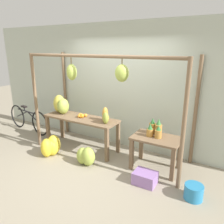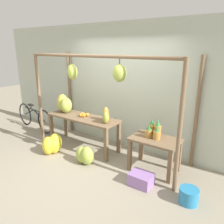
{
  "view_description": "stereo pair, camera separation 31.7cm",
  "coord_description": "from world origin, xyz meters",
  "px_view_note": "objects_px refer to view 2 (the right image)",
  "views": [
    {
      "loc": [
        2.3,
        -2.89,
        2.27
      ],
      "look_at": [
        0.14,
        0.77,
        1.0
      ],
      "focal_mm": 35.0,
      "sensor_mm": 36.0,
      "label": 1
    },
    {
      "loc": [
        2.56,
        -2.72,
        2.27
      ],
      "look_at": [
        0.14,
        0.77,
        1.0
      ],
      "focal_mm": 35.0,
      "sensor_mm": 36.0,
      "label": 2
    }
  ],
  "objects_px": {
    "orange_pile": "(83,115)",
    "fruit_crate_white": "(141,179)",
    "papaya_pile": "(106,116)",
    "banana_pile_on_table": "(64,104)",
    "banana_pile_ground_right": "(85,155)",
    "pineapple_cluster": "(154,130)",
    "blue_bucket": "(189,196)",
    "parked_bicycle": "(34,117)",
    "banana_pile_ground_left": "(53,145)"
  },
  "relations": [
    {
      "from": "pineapple_cluster",
      "to": "orange_pile",
      "type": "bearing_deg",
      "value": -177.42
    },
    {
      "from": "banana_pile_on_table",
      "to": "orange_pile",
      "type": "relative_size",
      "value": 2.45
    },
    {
      "from": "pineapple_cluster",
      "to": "parked_bicycle",
      "type": "xyz_separation_m",
      "value": [
        -3.67,
        0.02,
        -0.42
      ]
    },
    {
      "from": "orange_pile",
      "to": "banana_pile_ground_left",
      "type": "xyz_separation_m",
      "value": [
        -0.37,
        -0.63,
        -0.59
      ]
    },
    {
      "from": "banana_pile_on_table",
      "to": "blue_bucket",
      "type": "bearing_deg",
      "value": -10.26
    },
    {
      "from": "pineapple_cluster",
      "to": "fruit_crate_white",
      "type": "relative_size",
      "value": 0.83
    },
    {
      "from": "pineapple_cluster",
      "to": "parked_bicycle",
      "type": "bearing_deg",
      "value": 179.73
    },
    {
      "from": "pineapple_cluster",
      "to": "parked_bicycle",
      "type": "relative_size",
      "value": 0.19
    },
    {
      "from": "orange_pile",
      "to": "banana_pile_ground_right",
      "type": "relative_size",
      "value": 0.4
    },
    {
      "from": "papaya_pile",
      "to": "parked_bicycle",
      "type": "bearing_deg",
      "value": 177.93
    },
    {
      "from": "banana_pile_on_table",
      "to": "fruit_crate_white",
      "type": "relative_size",
      "value": 1.27
    },
    {
      "from": "blue_bucket",
      "to": "fruit_crate_white",
      "type": "bearing_deg",
      "value": -179.34
    },
    {
      "from": "blue_bucket",
      "to": "parked_bicycle",
      "type": "distance_m",
      "value": 4.61
    },
    {
      "from": "banana_pile_ground_right",
      "to": "fruit_crate_white",
      "type": "xyz_separation_m",
      "value": [
        1.26,
        0.0,
        -0.08
      ]
    },
    {
      "from": "banana_pile_ground_right",
      "to": "pineapple_cluster",
      "type": "bearing_deg",
      "value": 28.8
    },
    {
      "from": "orange_pile",
      "to": "fruit_crate_white",
      "type": "xyz_separation_m",
      "value": [
        1.79,
        -0.57,
        -0.68
      ]
    },
    {
      "from": "banana_pile_ground_right",
      "to": "fruit_crate_white",
      "type": "distance_m",
      "value": 1.27
    },
    {
      "from": "blue_bucket",
      "to": "parked_bicycle",
      "type": "relative_size",
      "value": 0.17
    },
    {
      "from": "banana_pile_ground_left",
      "to": "blue_bucket",
      "type": "height_order",
      "value": "banana_pile_ground_left"
    },
    {
      "from": "orange_pile",
      "to": "fruit_crate_white",
      "type": "relative_size",
      "value": 0.52
    },
    {
      "from": "fruit_crate_white",
      "to": "blue_bucket",
      "type": "relative_size",
      "value": 1.34
    },
    {
      "from": "orange_pile",
      "to": "parked_bicycle",
      "type": "bearing_deg",
      "value": 177.27
    },
    {
      "from": "orange_pile",
      "to": "parked_bicycle",
      "type": "distance_m",
      "value": 2.02
    },
    {
      "from": "orange_pile",
      "to": "banana_pile_ground_right",
      "type": "xyz_separation_m",
      "value": [
        0.52,
        -0.57,
        -0.61
      ]
    },
    {
      "from": "banana_pile_on_table",
      "to": "papaya_pile",
      "type": "xyz_separation_m",
      "value": [
        1.26,
        -0.03,
        -0.07
      ]
    },
    {
      "from": "banana_pile_ground_left",
      "to": "blue_bucket",
      "type": "bearing_deg",
      "value": 1.46
    },
    {
      "from": "banana_pile_ground_left",
      "to": "fruit_crate_white",
      "type": "height_order",
      "value": "banana_pile_ground_left"
    },
    {
      "from": "pineapple_cluster",
      "to": "papaya_pile",
      "type": "xyz_separation_m",
      "value": [
        -1.06,
        -0.08,
        0.1
      ]
    },
    {
      "from": "banana_pile_on_table",
      "to": "banana_pile_ground_right",
      "type": "height_order",
      "value": "banana_pile_on_table"
    },
    {
      "from": "orange_pile",
      "to": "banana_pile_ground_left",
      "type": "distance_m",
      "value": 0.94
    },
    {
      "from": "blue_bucket",
      "to": "pineapple_cluster",
      "type": "bearing_deg",
      "value": 144.61
    },
    {
      "from": "pineapple_cluster",
      "to": "banana_pile_ground_left",
      "type": "xyz_separation_m",
      "value": [
        -2.07,
        -0.71,
        -0.58
      ]
    },
    {
      "from": "banana_pile_on_table",
      "to": "orange_pile",
      "type": "height_order",
      "value": "banana_pile_on_table"
    },
    {
      "from": "banana_pile_ground_left",
      "to": "banana_pile_ground_right",
      "type": "xyz_separation_m",
      "value": [
        0.89,
        0.06,
        -0.02
      ]
    },
    {
      "from": "blue_bucket",
      "to": "papaya_pile",
      "type": "height_order",
      "value": "papaya_pile"
    },
    {
      "from": "banana_pile_on_table",
      "to": "parked_bicycle",
      "type": "relative_size",
      "value": 0.29
    },
    {
      "from": "orange_pile",
      "to": "papaya_pile",
      "type": "relative_size",
      "value": 0.58
    },
    {
      "from": "blue_bucket",
      "to": "parked_bicycle",
      "type": "bearing_deg",
      "value": 171.88
    },
    {
      "from": "pineapple_cluster",
      "to": "blue_bucket",
      "type": "distance_m",
      "value": 1.27
    },
    {
      "from": "pineapple_cluster",
      "to": "banana_pile_ground_right",
      "type": "height_order",
      "value": "pineapple_cluster"
    },
    {
      "from": "fruit_crate_white",
      "to": "parked_bicycle",
      "type": "bearing_deg",
      "value": 170.05
    },
    {
      "from": "banana_pile_on_table",
      "to": "pineapple_cluster",
      "type": "height_order",
      "value": "banana_pile_on_table"
    },
    {
      "from": "banana_pile_on_table",
      "to": "banana_pile_ground_right",
      "type": "distance_m",
      "value": 1.5
    },
    {
      "from": "pineapple_cluster",
      "to": "parked_bicycle",
      "type": "distance_m",
      "value": 3.69
    },
    {
      "from": "fruit_crate_white",
      "to": "banana_pile_ground_right",
      "type": "bearing_deg",
      "value": -179.83
    },
    {
      "from": "pineapple_cluster",
      "to": "papaya_pile",
      "type": "relative_size",
      "value": 0.94
    },
    {
      "from": "fruit_crate_white",
      "to": "papaya_pile",
      "type": "height_order",
      "value": "papaya_pile"
    },
    {
      "from": "orange_pile",
      "to": "papaya_pile",
      "type": "distance_m",
      "value": 0.64
    },
    {
      "from": "pineapple_cluster",
      "to": "papaya_pile",
      "type": "bearing_deg",
      "value": -175.87
    },
    {
      "from": "fruit_crate_white",
      "to": "banana_pile_on_table",
      "type": "bearing_deg",
      "value": 166.23
    }
  ]
}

